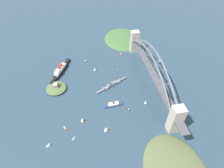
% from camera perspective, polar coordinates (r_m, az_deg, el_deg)
% --- Properties ---
extents(ground_plane, '(1400.00, 1400.00, 0.00)m').
position_cam_1_polar(ground_plane, '(404.59, 11.21, 0.66)').
color(ground_plane, '#283D4C').
extents(harbor_arch_bridge, '(302.94, 18.90, 73.46)m').
position_cam_1_polar(harbor_arch_bridge, '(384.47, 11.83, 4.03)').
color(harbor_arch_bridge, '#ADA38E').
rests_on(harbor_arch_bridge, ground).
extents(headland_east_shore, '(125.68, 103.80, 16.39)m').
position_cam_1_polar(headland_east_shore, '(539.80, 3.60, 13.55)').
color(headland_east_shore, '#3D6033').
rests_on(headland_east_shore, ground).
extents(ocean_liner, '(86.26, 45.36, 18.55)m').
position_cam_1_polar(ocean_liner, '(433.99, -15.62, 4.13)').
color(ocean_liner, black).
rests_on(ocean_liner, ground).
extents(naval_cruiser, '(37.84, 69.54, 17.01)m').
position_cam_1_polar(naval_cruiser, '(385.92, -0.09, -0.26)').
color(naval_cruiser, slate).
rests_on(naval_cruiser, ground).
extents(harbor_ferry_steamer, '(10.43, 36.14, 8.57)m').
position_cam_1_polar(harbor_ferry_steamer, '(350.06, 0.54, -6.32)').
color(harbor_ferry_steamer, navy).
rests_on(harbor_ferry_steamer, ground).
extents(fort_island_mid_harbor, '(42.26, 41.17, 15.41)m').
position_cam_1_polar(fort_island_mid_harbor, '(395.33, -16.81, -1.16)').
color(fort_island_mid_harbor, '#4C6038').
rests_on(fort_island_mid_harbor, ground).
extents(seaplane_taxiing_near_bridge, '(9.83, 9.59, 4.77)m').
position_cam_1_polar(seaplane_taxiing_near_bridge, '(465.44, 14.26, 6.94)').
color(seaplane_taxiing_near_bridge, '#B7B7B2').
rests_on(seaplane_taxiing_near_bridge, ground).
extents(small_boat_0, '(8.45, 9.98, 12.35)m').
position_cam_1_polar(small_boat_0, '(315.42, -1.83, -13.61)').
color(small_boat_0, gold).
rests_on(small_boat_0, ground).
extents(small_boat_1, '(7.78, 9.40, 2.10)m').
position_cam_1_polar(small_boat_1, '(456.63, -8.12, 6.98)').
color(small_boat_1, brown).
rests_on(small_boat_1, ground).
extents(small_boat_2, '(6.88, 9.14, 9.68)m').
position_cam_1_polar(small_boat_2, '(423.71, -5.29, 4.56)').
color(small_boat_2, '#2D6B3D').
rests_on(small_boat_2, ground).
extents(small_boat_3, '(6.08, 6.62, 1.89)m').
position_cam_1_polar(small_boat_3, '(317.80, -11.72, -16.15)').
color(small_boat_3, silver).
rests_on(small_boat_3, ground).
extents(small_boat_4, '(10.77, 6.30, 11.76)m').
position_cam_1_polar(small_boat_4, '(329.71, -9.15, -10.80)').
color(small_boat_4, '#B2231E').
rests_on(small_boat_4, ground).
extents(small_boat_5, '(9.36, 6.33, 2.14)m').
position_cam_1_polar(small_boat_5, '(476.43, 2.78, 9.15)').
color(small_boat_5, '#B2231E').
rests_on(small_boat_5, ground).
extents(small_boat_6, '(10.45, 8.46, 2.46)m').
position_cam_1_polar(small_boat_6, '(331.24, -14.29, -13.06)').
color(small_boat_6, brown).
rests_on(small_boat_6, ground).
extents(small_boat_7, '(6.69, 8.60, 9.45)m').
position_cam_1_polar(small_boat_7, '(318.62, -18.92, -17.09)').
color(small_boat_7, silver).
rests_on(small_boat_7, ground).
extents(small_boat_8, '(9.18, 6.39, 8.68)m').
position_cam_1_polar(small_boat_8, '(357.40, 10.38, -5.59)').
color(small_boat_8, '#234C8C').
rests_on(small_boat_8, ground).
extents(small_boat_9, '(8.19, 6.53, 2.03)m').
position_cam_1_polar(small_boat_9, '(346.17, 5.00, -7.85)').
color(small_boat_9, black).
rests_on(small_boat_9, ground).
extents(small_boat_10, '(7.63, 4.45, 2.09)m').
position_cam_1_polar(small_boat_10, '(426.15, 1.74, 4.37)').
color(small_boat_10, '#234C8C').
rests_on(small_boat_10, ground).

